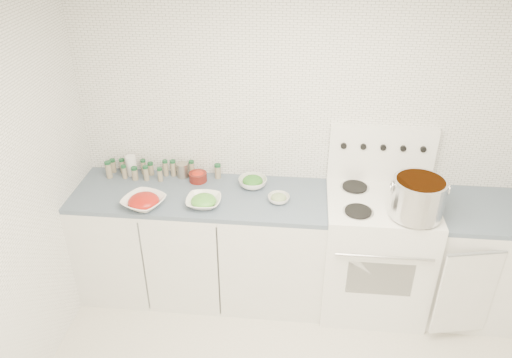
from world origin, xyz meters
name	(u,v)px	position (x,y,z in m)	size (l,w,h in m)	color
room_walls	(322,219)	(0.00, 0.00, 1.56)	(3.54, 3.04, 2.52)	white
counter_left	(203,243)	(-0.82, 1.19, 0.45)	(1.85, 0.62, 0.90)	white
stove	(375,249)	(0.48, 1.19, 0.50)	(0.76, 0.70, 1.36)	white
counter_right	(487,261)	(1.30, 1.19, 0.45)	(0.89, 0.71, 0.90)	white
stock_pot	(418,196)	(0.67, 1.00, 1.09)	(0.37, 0.34, 0.26)	silver
bowl_tomato	(144,201)	(-1.17, 0.99, 0.94)	(0.36, 0.36, 0.09)	white
bowl_snowpea	(204,201)	(-0.76, 1.04, 0.93)	(0.25, 0.25, 0.08)	white
bowl_broccoli	(253,182)	(-0.45, 1.33, 0.94)	(0.25, 0.25, 0.08)	white
bowl_zucchini	(279,198)	(-0.24, 1.14, 0.93)	(0.19, 0.19, 0.06)	white
bowl_pepper	(198,176)	(-0.87, 1.37, 0.94)	(0.14, 0.14, 0.08)	#5C150F
salt_canister	(131,166)	(-1.40, 1.42, 0.98)	(0.08, 0.08, 0.16)	white
tin_can	(183,170)	(-1.00, 1.42, 0.96)	(0.09, 0.09, 0.11)	gray
spice_cluster	(151,169)	(-1.24, 1.40, 0.96)	(0.88, 0.15, 0.14)	gray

